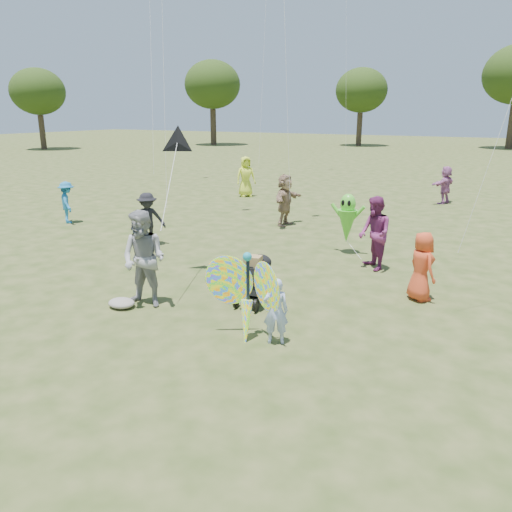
{
  "coord_description": "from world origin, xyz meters",
  "views": [
    {
      "loc": [
        4.55,
        -7.15,
        3.97
      ],
      "look_at": [
        -0.2,
        1.5,
        1.1
      ],
      "focal_mm": 35.0,
      "sensor_mm": 36.0,
      "label": 1
    }
  ],
  "objects_px": {
    "jogging_stroller": "(255,277)",
    "alien_kite": "(347,220)",
    "crowd_a": "(422,266)",
    "butterfly_kite": "(247,295)",
    "crowd_i": "(67,202)",
    "adult_man": "(144,259)",
    "crowd_g": "(246,177)",
    "child_girl": "(276,311)",
    "crowd_b": "(148,219)",
    "crowd_j": "(445,185)",
    "crowd_e": "(375,233)",
    "crowd_d": "(285,200)"
  },
  "relations": [
    {
      "from": "crowd_a",
      "to": "adult_man",
      "type": "bearing_deg",
      "value": 77.28
    },
    {
      "from": "crowd_b",
      "to": "adult_man",
      "type": "bearing_deg",
      "value": -96.49
    },
    {
      "from": "butterfly_kite",
      "to": "jogging_stroller",
      "type": "bearing_deg",
      "value": 113.79
    },
    {
      "from": "crowd_d",
      "to": "crowd_e",
      "type": "relative_size",
      "value": 0.97
    },
    {
      "from": "crowd_j",
      "to": "alien_kite",
      "type": "relative_size",
      "value": 0.95
    },
    {
      "from": "jogging_stroller",
      "to": "butterfly_kite",
      "type": "distance_m",
      "value": 1.69
    },
    {
      "from": "crowd_j",
      "to": "adult_man",
      "type": "bearing_deg",
      "value": 8.76
    },
    {
      "from": "adult_man",
      "to": "jogging_stroller",
      "type": "xyz_separation_m",
      "value": [
        1.97,
        1.2,
        -0.41
      ]
    },
    {
      "from": "crowd_b",
      "to": "crowd_g",
      "type": "xyz_separation_m",
      "value": [
        -1.94,
        9.36,
        0.14
      ]
    },
    {
      "from": "crowd_b",
      "to": "crowd_g",
      "type": "relative_size",
      "value": 0.85
    },
    {
      "from": "crowd_a",
      "to": "crowd_g",
      "type": "xyz_separation_m",
      "value": [
        -10.19,
        10.11,
        0.2
      ]
    },
    {
      "from": "crowd_d",
      "to": "crowd_e",
      "type": "distance_m",
      "value": 5.58
    },
    {
      "from": "crowd_b",
      "to": "crowd_d",
      "type": "relative_size",
      "value": 0.88
    },
    {
      "from": "adult_man",
      "to": "crowd_a",
      "type": "distance_m",
      "value": 5.91
    },
    {
      "from": "crowd_a",
      "to": "butterfly_kite",
      "type": "xyz_separation_m",
      "value": [
        -2.34,
        -3.49,
        0.06
      ]
    },
    {
      "from": "crowd_e",
      "to": "butterfly_kite",
      "type": "bearing_deg",
      "value": -48.34
    },
    {
      "from": "crowd_i",
      "to": "jogging_stroller",
      "type": "relative_size",
      "value": 1.39
    },
    {
      "from": "butterfly_kite",
      "to": "alien_kite",
      "type": "distance_m",
      "value": 6.29
    },
    {
      "from": "crowd_b",
      "to": "crowd_i",
      "type": "height_order",
      "value": "crowd_b"
    },
    {
      "from": "butterfly_kite",
      "to": "crowd_a",
      "type": "bearing_deg",
      "value": 56.13
    },
    {
      "from": "crowd_d",
      "to": "jogging_stroller",
      "type": "xyz_separation_m",
      "value": [
        2.76,
        -7.23,
        -0.31
      ]
    },
    {
      "from": "adult_man",
      "to": "butterfly_kite",
      "type": "xyz_separation_m",
      "value": [
        2.65,
        -0.34,
        -0.2
      ]
    },
    {
      "from": "crowd_a",
      "to": "crowd_i",
      "type": "bearing_deg",
      "value": 37.14
    },
    {
      "from": "child_girl",
      "to": "jogging_stroller",
      "type": "height_order",
      "value": "child_girl"
    },
    {
      "from": "crowd_d",
      "to": "crowd_j",
      "type": "xyz_separation_m",
      "value": [
        4.31,
        7.42,
        -0.09
      ]
    },
    {
      "from": "crowd_a",
      "to": "alien_kite",
      "type": "bearing_deg",
      "value": -1.6
    },
    {
      "from": "child_girl",
      "to": "alien_kite",
      "type": "relative_size",
      "value": 0.7
    },
    {
      "from": "crowd_b",
      "to": "crowd_d",
      "type": "bearing_deg",
      "value": 15.1
    },
    {
      "from": "crowd_a",
      "to": "crowd_d",
      "type": "xyz_separation_m",
      "value": [
        -5.78,
        5.27,
        0.16
      ]
    },
    {
      "from": "alien_kite",
      "to": "crowd_e",
      "type": "bearing_deg",
      "value": -45.09
    },
    {
      "from": "crowd_g",
      "to": "alien_kite",
      "type": "distance_m",
      "value": 10.52
    },
    {
      "from": "crowd_d",
      "to": "butterfly_kite",
      "type": "bearing_deg",
      "value": -157.35
    },
    {
      "from": "jogging_stroller",
      "to": "alien_kite",
      "type": "height_order",
      "value": "alien_kite"
    },
    {
      "from": "crowd_b",
      "to": "jogging_stroller",
      "type": "relative_size",
      "value": 1.48
    },
    {
      "from": "adult_man",
      "to": "crowd_j",
      "type": "distance_m",
      "value": 16.23
    },
    {
      "from": "adult_man",
      "to": "crowd_e",
      "type": "relative_size",
      "value": 1.07
    },
    {
      "from": "adult_man",
      "to": "crowd_g",
      "type": "bearing_deg",
      "value": 104.89
    },
    {
      "from": "adult_man",
      "to": "alien_kite",
      "type": "xyz_separation_m",
      "value": [
        2.36,
        5.94,
        -0.05
      ]
    },
    {
      "from": "alien_kite",
      "to": "adult_man",
      "type": "bearing_deg",
      "value": -111.67
    },
    {
      "from": "jogging_stroller",
      "to": "crowd_g",
      "type": "bearing_deg",
      "value": 109.73
    },
    {
      "from": "crowd_e",
      "to": "jogging_stroller",
      "type": "bearing_deg",
      "value": -61.8
    },
    {
      "from": "crowd_g",
      "to": "jogging_stroller",
      "type": "relative_size",
      "value": 1.74
    },
    {
      "from": "child_girl",
      "to": "crowd_e",
      "type": "relative_size",
      "value": 0.64
    },
    {
      "from": "crowd_b",
      "to": "crowd_j",
      "type": "height_order",
      "value": "crowd_j"
    },
    {
      "from": "child_girl",
      "to": "crowd_a",
      "type": "xyz_separation_m",
      "value": [
        1.8,
        3.43,
        0.15
      ]
    },
    {
      "from": "crowd_b",
      "to": "butterfly_kite",
      "type": "relative_size",
      "value": 0.9
    },
    {
      "from": "crowd_e",
      "to": "crowd_i",
      "type": "relative_size",
      "value": 1.25
    },
    {
      "from": "adult_man",
      "to": "crowd_b",
      "type": "bearing_deg",
      "value": 123.32
    },
    {
      "from": "crowd_e",
      "to": "jogging_stroller",
      "type": "distance_m",
      "value": 3.93
    },
    {
      "from": "crowd_i",
      "to": "butterfly_kite",
      "type": "distance_m",
      "value": 11.84
    }
  ]
}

